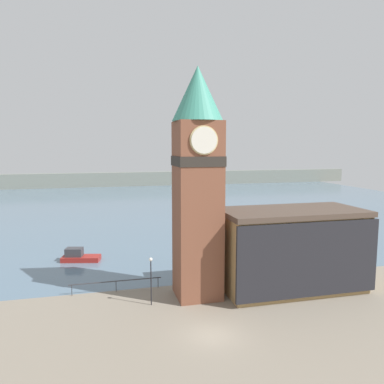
# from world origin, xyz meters

# --- Properties ---
(ground_plane) EXTENTS (160.00, 160.00, 0.00)m
(ground_plane) POSITION_xyz_m (0.00, 0.00, 0.00)
(ground_plane) COLOR gray
(water) EXTENTS (160.00, 120.00, 0.00)m
(water) POSITION_xyz_m (0.00, 70.73, -0.00)
(water) COLOR slate
(water) RESTS_ON ground_plane
(far_shoreline) EXTENTS (180.00, 3.00, 5.00)m
(far_shoreline) POSITION_xyz_m (0.00, 110.73, 2.50)
(far_shoreline) COLOR gray
(far_shoreline) RESTS_ON water
(pier_railing) EXTENTS (8.87, 0.08, 1.09)m
(pier_railing) POSITION_xyz_m (-6.61, 10.48, 0.94)
(pier_railing) COLOR #333338
(pier_railing) RESTS_ON ground_plane
(clock_tower) EXTENTS (4.62, 4.62, 21.23)m
(clock_tower) POSITION_xyz_m (0.84, 7.57, 11.27)
(clock_tower) COLOR brown
(clock_tower) RESTS_ON ground_plane
(pier_building) EXTENTS (14.11, 6.97, 8.00)m
(pier_building) POSITION_xyz_m (10.35, 7.06, 4.02)
(pier_building) COLOR #A88451
(pier_building) RESTS_ON ground_plane
(boat_near) EXTENTS (4.91, 2.91, 1.63)m
(boat_near) POSITION_xyz_m (-10.61, 21.74, 0.58)
(boat_near) COLOR maroon
(boat_near) RESTS_ON water
(mooring_bollard_near) EXTENTS (0.31, 0.31, 0.82)m
(mooring_bollard_near) POSITION_xyz_m (-0.80, 8.93, 0.45)
(mooring_bollard_near) COLOR brown
(mooring_bollard_near) RESTS_ON ground_plane
(lamp_post) EXTENTS (0.32, 0.32, 4.37)m
(lamp_post) POSITION_xyz_m (-3.71, 6.53, 3.01)
(lamp_post) COLOR black
(lamp_post) RESTS_ON ground_plane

